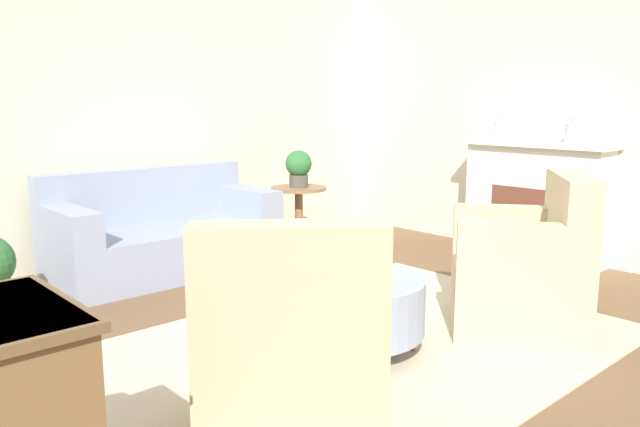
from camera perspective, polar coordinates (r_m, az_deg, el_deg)
The scene contains 13 objects.
ground_plane at distance 3.97m, azimuth 3.83°, elevation -12.05°, with size 16.00×16.00×0.00m, color brown.
wall_back at distance 6.13m, azimuth -16.86°, elevation 8.87°, with size 9.87×0.12×2.80m.
wall_right at distance 6.24m, azimuth 24.00°, elevation 8.45°, with size 0.12×9.98×2.80m.
rug at distance 3.97m, azimuth 3.84°, elevation -11.98°, with size 3.36×2.33×0.01m.
couch at distance 5.69m, azimuth -14.24°, elevation -1.98°, with size 1.94×0.91×0.91m.
armchair_left at distance 2.83m, azimuth -2.95°, elevation -12.85°, with size 1.12×1.12×1.04m.
armchair_right at distance 4.34m, azimuth 18.35°, elevation -5.06°, with size 1.12×1.12×1.04m.
ottoman_table at distance 3.81m, azimuth 2.96°, elevation -8.31°, with size 0.88×0.88×0.45m.
side_table at distance 6.21m, azimuth -1.95°, elevation 0.53°, with size 0.54×0.54×0.66m.
fireplace at distance 6.27m, azimuth 19.11°, elevation 1.36°, with size 0.44×1.43×1.13m.
vase_mantel_near at distance 6.38m, azimuth 16.48°, elevation 7.39°, with size 0.20×0.20×0.24m.
vase_mantel_far at distance 6.03m, azimuth 22.45°, elevation 6.87°, with size 0.21×0.21×0.23m.
potted_plant_on_side_table at distance 6.16m, azimuth -1.97°, elevation 4.28°, with size 0.26×0.26×0.36m.
Camera 1 is at (-2.66, -2.53, 1.51)m, focal length 35.00 mm.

